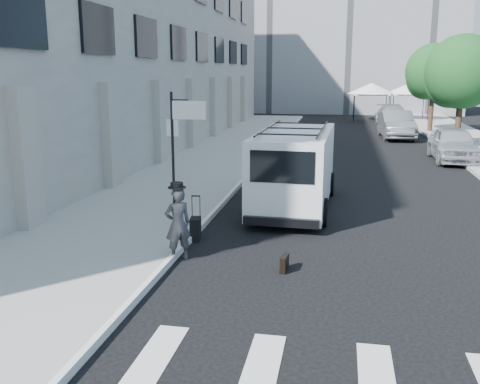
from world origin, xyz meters
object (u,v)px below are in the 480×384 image
at_px(briefcase, 284,263).
at_px(suitcase, 195,229).
at_px(businessman, 178,224).
at_px(parked_car_b, 396,125).
at_px(parked_car_c, 393,116).
at_px(cargo_van, 295,167).
at_px(parked_car_a, 453,144).

relative_size(briefcase, suitcase, 0.40).
distance_m(businessman, briefcase, 2.51).
bearing_deg(briefcase, suitcase, 149.77).
xyz_separation_m(businessman, parked_car_b, (6.90, 24.15, 0.03)).
height_order(businessman, parked_car_c, businessman).
bearing_deg(suitcase, parked_car_c, 68.33).
bearing_deg(cargo_van, briefcase, -85.53).
relative_size(briefcase, parked_car_c, 0.08).
relative_size(briefcase, cargo_van, 0.07).
distance_m(businessman, parked_car_c, 32.85).
bearing_deg(briefcase, parked_car_b, 84.55).
bearing_deg(briefcase, cargo_van, 97.83).
xyz_separation_m(briefcase, parked_car_c, (4.94, 32.28, 0.63)).
height_order(suitcase, cargo_van, cargo_van).
relative_size(suitcase, cargo_van, 0.17).
bearing_deg(parked_car_a, businessman, -118.97).
distance_m(cargo_van, parked_car_a, 12.03).
height_order(businessman, parked_car_a, businessman).
xyz_separation_m(briefcase, parked_car_a, (6.29, 15.73, 0.64)).
bearing_deg(parked_car_b, businessman, -109.13).
bearing_deg(suitcase, briefcase, -43.34).
bearing_deg(parked_car_a, cargo_van, -122.76).
bearing_deg(briefcase, parked_car_a, 73.17).
bearing_deg(parked_car_c, suitcase, -106.90).
relative_size(briefcase, parked_car_b, 0.08).
relative_size(parked_car_a, parked_car_b, 0.91).
distance_m(businessman, parked_car_b, 25.11).
xyz_separation_m(cargo_van, parked_car_c, (5.23, 26.61, -0.44)).
distance_m(businessman, suitcase, 1.54).
xyz_separation_m(suitcase, parked_car_a, (8.70, 14.02, 0.51)).
xyz_separation_m(cargo_van, parked_car_b, (4.77, 18.74, -0.38)).
distance_m(suitcase, parked_car_c, 31.45).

